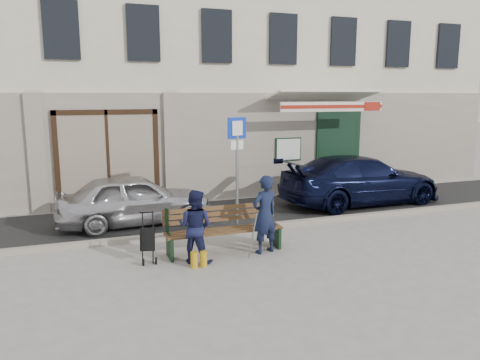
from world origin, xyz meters
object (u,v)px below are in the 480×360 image
man (265,214)px  woman (195,226)px  car_navy (360,180)px  parking_sign (237,155)px  car_silver (135,199)px  bench (222,230)px  stroller (148,240)px

man → woman: bearing=-13.5°
car_navy → parking_sign: size_ratio=1.85×
car_silver → car_navy: bearing=-93.2°
bench → car_silver: bearing=117.7°
parking_sign → stroller: (-2.36, -1.57, -1.34)m
parking_sign → stroller: size_ratio=2.77×
car_navy → man: 5.25m
parking_sign → bench: size_ratio=1.10×
bench → stroller: size_ratio=2.52×
parking_sign → man: parking_sign is taller
parking_sign → woman: parking_sign is taller
bench → man: size_ratio=1.51×
car_navy → woman: size_ratio=3.46×
bench → car_navy: bearing=28.2°
parking_sign → man: 2.07m
parking_sign → woman: 2.64m
car_silver → man: 3.70m
parking_sign → bench: 2.17m
parking_sign → woman: size_ratio=1.87×
woman → car_silver: bearing=-39.0°
car_silver → parking_sign: (2.25, -1.15, 1.13)m
bench → man: bearing=-21.6°
man → stroller: size_ratio=1.67×
parking_sign → man: (-0.06, -1.83, -0.97)m
man → car_navy: bearing=-160.7°
man → stroller: man is taller
parking_sign → stroller: bearing=-159.2°
car_silver → man: man is taller
car_navy → man: man is taller
car_navy → stroller: size_ratio=5.11×
man → woman: 1.45m
car_navy → bench: (-5.08, -2.72, -0.25)m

